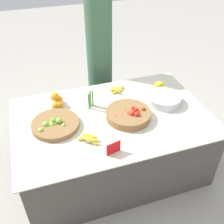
% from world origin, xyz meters
% --- Properties ---
extents(ground_plane, '(12.00, 12.00, 0.00)m').
position_xyz_m(ground_plane, '(0.00, 0.00, 0.00)').
color(ground_plane, '#A39E93').
extents(market_table, '(1.75, 1.13, 0.65)m').
position_xyz_m(market_table, '(0.00, 0.00, 0.32)').
color(market_table, '#4C4742').
rests_on(market_table, ground_plane).
extents(lime_bowl, '(0.41, 0.41, 0.09)m').
position_xyz_m(lime_bowl, '(-0.51, 0.02, 0.67)').
color(lime_bowl, olive).
rests_on(lime_bowl, market_table).
extents(tomato_basket, '(0.40, 0.40, 0.10)m').
position_xyz_m(tomato_basket, '(0.14, -0.06, 0.68)').
color(tomato_basket, olive).
rests_on(tomato_basket, market_table).
extents(orange_pile, '(0.12, 0.17, 0.14)m').
position_xyz_m(orange_pile, '(-0.44, 0.32, 0.71)').
color(orange_pile, orange).
rests_on(orange_pile, market_table).
extents(metal_bowl, '(0.32, 0.32, 0.08)m').
position_xyz_m(metal_bowl, '(0.54, 0.05, 0.69)').
color(metal_bowl, silver).
rests_on(metal_bowl, market_table).
extents(price_sign, '(0.12, 0.03, 0.11)m').
position_xyz_m(price_sign, '(-0.13, -0.43, 0.70)').
color(price_sign, red).
rests_on(price_sign, market_table).
extents(veg_bundle, '(0.06, 0.07, 0.16)m').
position_xyz_m(veg_bundle, '(-0.14, 0.21, 0.73)').
color(veg_bundle, '#4C8E42').
rests_on(veg_bundle, market_table).
extents(banana_bunch_middle_right, '(0.17, 0.16, 0.06)m').
position_xyz_m(banana_bunch_middle_right, '(-0.27, -0.25, 0.67)').
color(banana_bunch_middle_right, yellow).
rests_on(banana_bunch_middle_right, market_table).
extents(banana_bunch_middle_left, '(0.16, 0.17, 0.06)m').
position_xyz_m(banana_bunch_middle_left, '(0.61, 0.31, 0.67)').
color(banana_bunch_middle_left, yellow).
rests_on(banana_bunch_middle_left, market_table).
extents(banana_bunch_front_left, '(0.18, 0.17, 0.06)m').
position_xyz_m(banana_bunch_front_left, '(0.17, 0.38, 0.67)').
color(banana_bunch_front_left, yellow).
rests_on(banana_bunch_front_left, market_table).
extents(vendor_person, '(0.29, 0.29, 1.68)m').
position_xyz_m(vendor_person, '(0.15, 0.91, 0.79)').
color(vendor_person, '#385B42').
rests_on(vendor_person, ground_plane).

